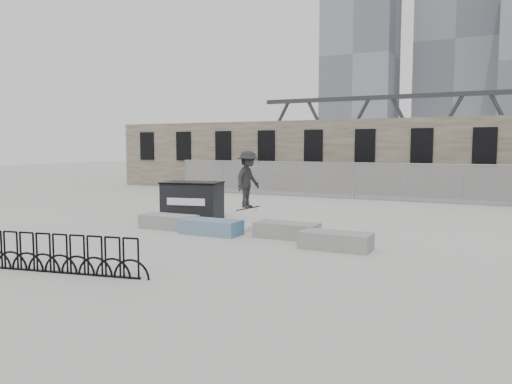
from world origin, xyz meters
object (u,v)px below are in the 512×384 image
Objects in this scene: planter_center_right at (287,230)px; dumpster at (192,200)px; planter_far_left at (169,221)px; skateboarder at (248,179)px; bike_rack at (60,254)px; planter_center_left at (211,226)px; planter_offset at (336,240)px.

planter_center_right is 5.36m from dumpster.
planter_far_left is 0.80× the size of dumpster.
planter_center_right is 2.13m from skateboarder.
planter_center_right is at bearing -34.57° from dumpster.
planter_far_left is 0.45× the size of bike_rack.
planter_center_right is 7.02m from bike_rack.
bike_rack is (-0.44, -5.87, 0.17)m from planter_center_left.
planter_offset is at bearing -105.07° from skateboarder.
bike_rack is (-2.93, -6.37, 0.17)m from planter_center_right.
planter_far_left and planter_offset have the same top height.
planter_center_left is at bearing -168.51° from planter_center_right.
planter_center_left is at bearing 85.71° from bike_rack.
planter_far_left is 1.00× the size of planter_center_left.
planter_far_left is at bearing 99.85° from skateboarder.
skateboarder is (2.98, 0.32, 1.55)m from planter_far_left.
bike_rack reaches higher than planter_center_left.
planter_center_right is (2.49, 0.51, 0.00)m from planter_center_left.
planter_offset is 1.00× the size of skateboarder.
skateboarder is (-3.37, 1.14, 1.55)m from planter_offset.
planter_offset is (1.91, -1.00, 0.00)m from planter_center_right.
planter_far_left and planter_center_left have the same top height.
dumpster reaches higher than planter_offset.
planter_center_right is at bearing 152.22° from planter_offset.
bike_rack reaches higher than planter_center_right.
planter_far_left is at bearing -89.83° from dumpster.
bike_rack is 2.21× the size of skateboarder.
planter_offset is at bearing -27.78° from planter_center_right.
dumpster is (-0.48, 2.23, 0.49)m from planter_far_left.
planter_offset is at bearing 47.97° from bike_rack.
planter_far_left is 4.45m from planter_center_right.
bike_rack is (-4.84, -5.37, 0.17)m from planter_offset.
planter_offset is 0.45× the size of bike_rack.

